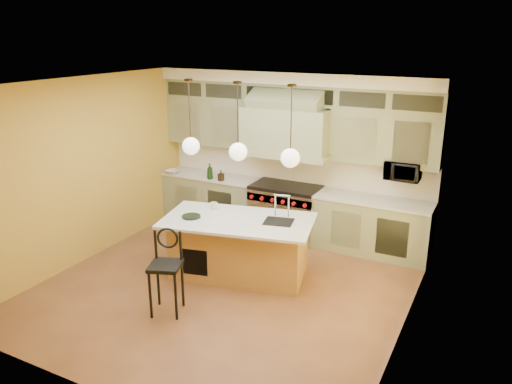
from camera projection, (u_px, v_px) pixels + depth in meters
The scene contains 18 objects.
floor at pixel (225, 287), 7.23m from camera, with size 5.00×5.00×0.00m, color brown.
ceiling at pixel (221, 84), 6.34m from camera, with size 5.00×5.00×0.00m, color white.
wall_back at pixel (295, 154), 8.90m from camera, with size 5.00×5.00×0.00m, color #AF8A30.
wall_front at pixel (87, 265), 4.67m from camera, with size 5.00×5.00×0.00m, color #AF8A30.
wall_left at pixel (87, 170), 7.87m from camera, with size 5.00×5.00×0.00m, color #AF8A30.
wall_right at pixel (411, 223), 5.70m from camera, with size 5.00×5.00×0.00m, color #AF8A30.
back_cabinetry at pixel (289, 158), 8.68m from camera, with size 5.00×0.77×2.90m.
range at pixel (286, 211), 8.90m from camera, with size 1.20×0.74×0.96m.
kitchen_island at pixel (240, 246), 7.47m from camera, with size 2.38×1.62×1.35m.
counter_stool at pixel (166, 267), 6.44m from camera, with size 0.51×0.51×1.13m.
microwave at pixel (403, 171), 7.84m from camera, with size 0.54×0.37×0.30m, color black.
oil_bottle_a at pixel (210, 171), 9.15m from camera, with size 0.11×0.11×0.30m, color black.
oil_bottle_b at pixel (221, 175), 9.06m from camera, with size 0.09×0.09×0.20m, color black.
fruit_bowl at pixel (172, 172), 9.56m from camera, with size 0.25×0.25×0.06m, color beige.
cup at pixel (214, 206), 7.70m from camera, with size 0.11×0.11×0.10m, color silver.
pendant_left at pixel (191, 144), 7.36m from camera, with size 0.26×0.26×1.11m.
pendant_center at pixel (238, 150), 7.02m from camera, with size 0.26×0.26×1.11m.
pendant_right at pixel (290, 156), 6.67m from camera, with size 0.26×0.26×1.11m.
Camera 1 is at (3.34, -5.54, 3.54)m, focal length 35.00 mm.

